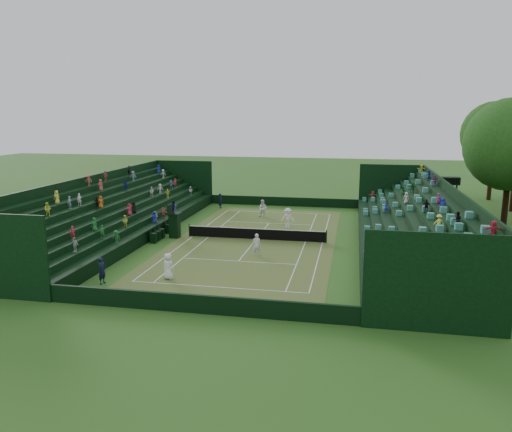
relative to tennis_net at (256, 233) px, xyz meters
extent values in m
plane|color=#305D1D|center=(0.00, 0.00, -0.53)|extent=(160.00, 160.00, 0.00)
cube|color=#306722|center=(0.00, 0.00, -0.52)|extent=(12.97, 26.77, 0.01)
cube|color=black|center=(0.00, 15.88, -0.03)|extent=(17.17, 0.20, 1.00)
cube|color=black|center=(0.00, -15.88, -0.03)|extent=(17.17, 0.20, 1.00)
cube|color=black|center=(8.48, 0.00, -0.03)|extent=(0.20, 31.77, 1.00)
cube|color=black|center=(-8.48, 0.00, -0.03)|extent=(0.20, 31.77, 1.00)
cube|color=black|center=(8.98, 0.00, -0.03)|extent=(0.80, 32.00, 1.00)
cube|color=black|center=(9.79, 0.00, 0.20)|extent=(0.80, 32.00, 1.45)
cube|color=black|center=(10.58, 0.00, 0.42)|extent=(0.80, 32.00, 1.90)
cube|color=black|center=(11.38, 0.00, 0.65)|extent=(0.80, 32.00, 2.35)
cube|color=black|center=(12.18, 0.00, 0.87)|extent=(0.80, 32.00, 2.80)
cube|color=black|center=(12.98, 0.00, 1.10)|extent=(0.80, 32.00, 3.25)
cube|color=black|center=(13.79, 0.00, 1.32)|extent=(0.80, 32.00, 3.70)
cube|color=black|center=(14.59, 0.00, 1.55)|extent=(0.80, 32.00, 4.15)
cube|color=black|center=(15.08, 0.00, 1.92)|extent=(0.20, 32.00, 4.90)
cube|color=black|center=(-8.98, 0.00, -0.03)|extent=(0.80, 32.00, 1.00)
cube|color=black|center=(-9.79, 0.00, 0.20)|extent=(0.80, 32.00, 1.45)
cube|color=black|center=(-10.58, 0.00, 0.42)|extent=(0.80, 32.00, 1.90)
cube|color=black|center=(-11.38, 0.00, 0.65)|extent=(0.80, 32.00, 2.35)
cube|color=black|center=(-12.18, 0.00, 0.87)|extent=(0.80, 32.00, 2.80)
cube|color=black|center=(-12.98, 0.00, 1.10)|extent=(0.80, 32.00, 3.25)
cube|color=black|center=(-13.79, 0.00, 1.32)|extent=(0.80, 32.00, 3.70)
cube|color=black|center=(-14.59, 0.00, 1.55)|extent=(0.80, 32.00, 4.15)
cube|color=black|center=(-15.08, 0.00, 1.92)|extent=(0.20, 32.00, 4.90)
cylinder|color=black|center=(-5.79, 0.00, 0.00)|extent=(0.10, 0.10, 1.06)
cylinder|color=black|center=(5.79, 0.00, 0.00)|extent=(0.10, 0.10, 1.06)
cube|color=black|center=(0.00, 0.00, -0.07)|extent=(11.57, 0.02, 0.86)
cube|color=white|center=(0.00, 0.00, 0.40)|extent=(11.57, 0.04, 0.07)
cylinder|color=black|center=(17.00, 16.00, 0.97)|extent=(0.16, 0.16, 3.00)
cylinder|color=black|center=(18.50, 16.00, 0.97)|extent=(0.16, 0.16, 3.00)
cube|color=black|center=(17.75, 16.00, 2.77)|extent=(2.00, 1.00, 0.80)
cylinder|color=black|center=(20.35, 5.11, 1.57)|extent=(0.50, 0.50, 4.18)
sphere|color=#174A15|center=(20.35, 5.11, 7.24)|extent=(7.65, 7.65, 7.65)
cylinder|color=black|center=(23.94, 24.75, 1.60)|extent=(0.50, 0.50, 4.25)
sphere|color=#174A15|center=(23.94, 24.75, 7.37)|extent=(7.77, 7.77, 7.77)
cube|color=black|center=(-6.86, -0.60, 0.47)|extent=(0.78, 0.78, 2.00)
cube|color=black|center=(-6.86, -0.60, 1.53)|extent=(1.00, 1.00, 0.11)
cube|color=black|center=(-7.25, -0.60, 1.92)|extent=(0.09, 1.00, 0.78)
imported|color=black|center=(-6.86, -0.60, 2.10)|extent=(0.53, 0.60, 1.03)
cube|color=black|center=(-7.92, -2.65, -0.13)|extent=(0.50, 0.50, 0.80)
cube|color=black|center=(-8.17, -2.65, 0.37)|extent=(0.06, 0.50, 0.50)
cube|color=black|center=(-7.92, -1.85, -0.13)|extent=(0.50, 0.50, 0.80)
cube|color=black|center=(-8.17, -1.85, 0.37)|extent=(0.06, 0.50, 0.50)
cube|color=black|center=(-7.92, -1.05, -0.13)|extent=(0.50, 0.50, 0.80)
cube|color=black|center=(-8.17, -1.05, 0.37)|extent=(0.06, 0.50, 0.50)
cube|color=black|center=(-7.92, 0.75, -0.13)|extent=(0.50, 0.50, 0.80)
cube|color=black|center=(-8.17, 0.75, 0.37)|extent=(0.06, 0.50, 0.50)
cube|color=black|center=(-7.92, 1.55, -0.13)|extent=(0.50, 0.50, 0.80)
cube|color=black|center=(-8.17, 1.55, 0.37)|extent=(0.06, 0.50, 0.50)
cube|color=black|center=(-7.92, 2.35, -0.13)|extent=(0.50, 0.50, 0.80)
cube|color=black|center=(-8.17, 2.35, 0.37)|extent=(0.06, 0.50, 0.50)
imported|color=white|center=(-3.45, -10.98, 0.32)|extent=(0.95, 0.76, 1.68)
imported|color=silver|center=(0.97, -4.64, 0.31)|extent=(0.65, 0.46, 1.66)
imported|color=white|center=(-1.08, 9.10, 0.37)|extent=(0.92, 0.75, 1.79)
imported|color=white|center=(2.00, 4.91, 0.39)|extent=(1.23, 0.76, 1.84)
imported|color=black|center=(-6.60, 13.18, 0.29)|extent=(0.39, 0.60, 1.63)
imported|color=black|center=(-7.10, -12.60, 0.31)|extent=(0.48, 0.66, 1.66)
camera|label=1|loc=(7.78, -39.37, 9.68)|focal=35.00mm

